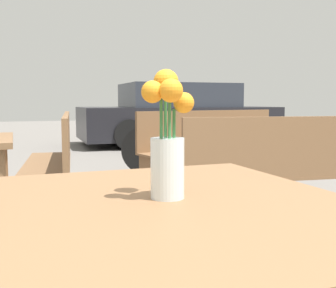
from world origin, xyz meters
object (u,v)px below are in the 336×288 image
(parked_car, at_px, (178,115))
(flower_vase, at_px, (168,145))
(bicycle, at_px, (179,150))
(bench_far, at_px, (213,147))
(table_front, at_px, (173,249))
(bench_near, at_px, (280,175))
(bench_middle, at_px, (56,163))

(parked_car, bearing_deg, flower_vase, -112.49)
(bicycle, bearing_deg, bench_far, -91.18)
(flower_vase, distance_m, bicycle, 4.48)
(bicycle, distance_m, parked_car, 4.00)
(bench_far, bearing_deg, parked_car, 72.01)
(table_front, distance_m, flower_vase, 0.23)
(bench_near, xyz_separation_m, bicycle, (0.34, 2.62, -0.13))
(bench_near, relative_size, bench_middle, 0.81)
(flower_vase, bearing_deg, bench_middle, 89.65)
(table_front, distance_m, bench_middle, 2.51)
(bench_near, relative_size, bicycle, 1.09)
(bench_middle, xyz_separation_m, parked_car, (3.21, 5.33, 0.16))
(bench_middle, xyz_separation_m, bench_far, (1.68, 0.62, -0.00))
(table_front, xyz_separation_m, parked_car, (3.23, 7.83, 0.00))
(bench_near, bearing_deg, parked_car, 73.67)
(flower_vase, xyz_separation_m, bench_far, (1.70, 3.09, -0.38))
(bench_near, bearing_deg, bench_far, 78.68)
(bench_middle, bearing_deg, table_front, -90.38)
(bench_far, bearing_deg, bench_middle, -159.75)
(bench_near, xyz_separation_m, bench_middle, (-1.36, 0.98, 0.02))
(bench_far, bearing_deg, bicycle, 88.82)
(table_front, distance_m, bicycle, 4.50)
(table_front, height_order, flower_vase, flower_vase)
(flower_vase, height_order, bench_near, flower_vase)
(flower_vase, height_order, bench_far, flower_vase)
(bench_middle, bearing_deg, parked_car, 58.90)
(bench_near, bearing_deg, table_front, -132.15)
(bench_far, bearing_deg, flower_vase, -118.81)
(flower_vase, distance_m, bench_near, 2.07)
(flower_vase, height_order, bench_middle, flower_vase)
(bench_middle, relative_size, parked_car, 0.41)
(flower_vase, height_order, bicycle, flower_vase)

